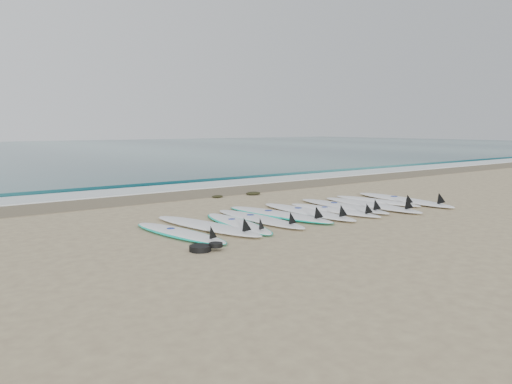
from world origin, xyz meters
TOP-DOWN VIEW (x-y plane):
  - ground at (0.00, 0.00)m, footprint 120.00×120.00m
  - wet_sand_band at (0.00, 4.10)m, footprint 120.00×1.80m
  - foam_band at (0.00, 5.50)m, footprint 120.00×1.40m
  - wave_crest at (0.00, 7.00)m, footprint 120.00×1.00m
  - surfboard_0 at (-3.02, -0.21)m, footprint 0.88×2.39m
  - surfboard_1 at (-2.38, -0.05)m, footprint 1.01×2.72m
  - surfboard_2 at (-1.79, -0.12)m, footprint 0.86×2.38m
  - surfboard_3 at (-1.22, -0.06)m, footprint 0.60×2.52m
  - surfboard_4 at (-0.62, 0.11)m, footprint 1.04×2.76m
  - surfboard_5 at (0.03, -0.05)m, footprint 0.57×2.68m
  - surfboard_6 at (0.64, -0.20)m, footprint 0.73×2.38m
  - surfboard_7 at (1.18, 0.04)m, footprint 0.57×2.59m
  - surfboard_8 at (1.78, -0.24)m, footprint 0.64×2.76m
  - surfboard_9 at (2.40, 0.11)m, footprint 0.69×2.35m
  - surfboard_10 at (3.01, -0.20)m, footprint 0.86×2.92m
  - seaweed_near at (-0.13, 3.15)m, footprint 0.31×0.24m
  - seaweed_far at (0.91, 3.03)m, footprint 0.41×0.32m
  - leash_coil at (-3.26, -1.35)m, footprint 0.46×0.36m

SIDE VIEW (x-z plane):
  - ground at x=0.00m, z-range 0.00..0.00m
  - wet_sand_band at x=0.00m, z-range 0.00..0.01m
  - foam_band at x=0.00m, z-range 0.00..0.04m
  - seaweed_near at x=-0.13m, z-range 0.00..0.06m
  - seaweed_far at x=0.91m, z-range 0.00..0.08m
  - surfboard_2 at x=-1.79m, z-range -0.10..0.19m
  - surfboard_0 at x=-3.02m, z-range -0.10..0.19m
  - leash_coil at x=-3.26m, z-range -0.01..0.10m
  - wave_crest at x=0.00m, z-range 0.00..0.10m
  - surfboard_4 at x=-0.62m, z-range -0.12..0.22m
  - surfboard_9 at x=2.40m, z-range -0.10..0.20m
  - surfboard_6 at x=0.64m, z-range -0.10..0.20m
  - surfboard_3 at x=-1.22m, z-range -0.10..0.22m
  - surfboard_7 at x=1.18m, z-range -0.11..0.22m
  - surfboard_1 at x=-2.38m, z-range -0.11..0.23m
  - surfboard_5 at x=0.03m, z-range -0.11..0.23m
  - surfboard_8 at x=1.78m, z-range -0.12..0.24m
  - surfboard_10 at x=3.01m, z-range -0.12..0.25m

